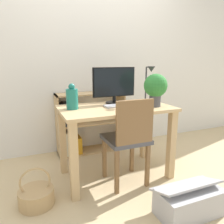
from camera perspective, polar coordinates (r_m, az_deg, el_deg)
ground_plane at (r=2.48m, az=0.92°, el=-15.94°), size 10.00×10.00×0.00m
wall_back at (r=3.02m, az=-6.04°, el=14.86°), size 8.00×0.05×2.60m
desk at (r=2.25m, az=0.97°, el=-2.69°), size 1.13×0.65×0.75m
monitor at (r=2.38m, az=0.56°, el=7.36°), size 0.48×0.19×0.39m
keyboard at (r=2.25m, az=2.33°, el=1.72°), size 0.34×0.14×0.02m
vase at (r=2.12m, az=-10.39°, el=3.59°), size 0.11×0.11×0.25m
desk_lamp at (r=2.43m, az=9.56°, el=8.04°), size 0.10×0.19×0.40m
potted_plant at (r=2.25m, az=11.30°, el=6.37°), size 0.24×0.24×0.33m
chair at (r=2.10m, az=4.28°, el=-6.77°), size 0.40×0.40×0.88m
bookshelf at (r=2.92m, az=-8.75°, el=-3.97°), size 0.90×0.28×0.80m
basket at (r=2.10m, az=-19.16°, el=-20.01°), size 0.30×0.30×0.35m
storage_box at (r=1.98m, az=19.45°, el=-21.03°), size 0.53×0.32×0.28m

